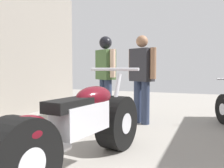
{
  "coord_description": "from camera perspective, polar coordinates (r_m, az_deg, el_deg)",
  "views": [
    {
      "loc": [
        0.89,
        0.39,
        1.04
      ],
      "look_at": [
        -0.38,
        3.57,
        0.83
      ],
      "focal_mm": 39.61,
      "sensor_mm": 36.0,
      "label": 1
    }
  ],
  "objects": [
    {
      "name": "mechanic_in_blue",
      "position": [
        4.68,
        6.89,
        2.31
      ],
      "size": [
        0.63,
        0.42,
        1.66
      ],
      "color": "#2D3851",
      "rests_on": "ground_plane"
    },
    {
      "name": "motorcycle_maroon_cruiser",
      "position": [
        2.54,
        -7.67,
        -10.41
      ],
      "size": [
        0.7,
        2.26,
        1.05
      ],
      "color": "black",
      "rests_on": "ground_plane"
    },
    {
      "name": "ground_plane",
      "position": [
        3.18,
        4.52,
        -15.53
      ],
      "size": [
        15.66,
        15.66,
        0.0
      ],
      "primitive_type": "plane",
      "color": "gray"
    },
    {
      "name": "mechanic_with_helmet",
      "position": [
        5.21,
        -1.5,
        3.44
      ],
      "size": [
        0.61,
        0.48,
        1.71
      ],
      "color": "#2D3851",
      "rests_on": "ground_plane"
    }
  ]
}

